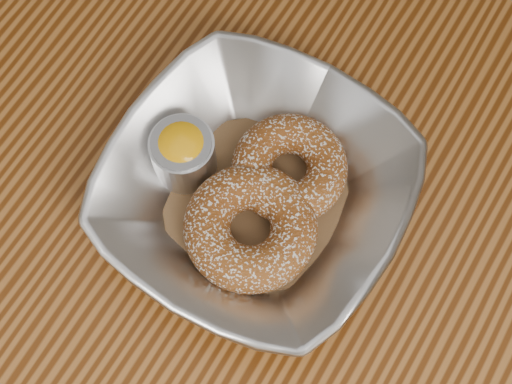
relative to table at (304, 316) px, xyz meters
The scene contains 6 objects.
table is the anchor object (origin of this frame).
serving_bowl 0.15m from the table, 153.57° to the left, with size 0.23×0.23×0.06m, color silver.
parchment 0.13m from the table, 153.57° to the left, with size 0.14×0.14×0.00m, color brown.
donut_back 0.15m from the table, 131.78° to the left, with size 0.09×0.09×0.03m, color brown.
donut_front 0.14m from the table, behind, with size 0.10×0.10×0.04m, color brown.
ramekin 0.19m from the table, 166.40° to the left, with size 0.05×0.05×0.05m.
Camera 1 is at (0.04, -0.15, 1.33)m, focal length 55.00 mm.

